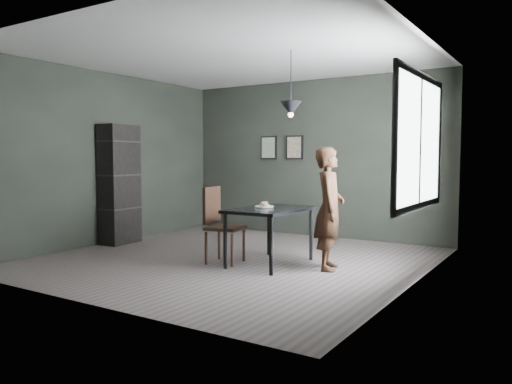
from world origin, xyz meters
The scene contains 13 objects.
ground centered at (0.00, 0.00, 0.00)m, with size 5.00×5.00×0.00m, color #393331.
back_wall centered at (0.00, 2.50, 1.40)m, with size 5.00×0.10×2.80m, color black.
ceiling centered at (0.00, 0.00, 2.80)m, with size 5.00×5.00×0.02m.
window_assembly centered at (2.47, 0.20, 1.60)m, with size 0.04×1.96×1.56m.
cafe_table centered at (0.60, 0.00, 0.67)m, with size 0.80×1.20×0.75m.
white_plate centered at (0.51, 0.01, 0.76)m, with size 0.23×0.23×0.01m, color silver.
donut_pile centered at (0.51, 0.01, 0.79)m, with size 0.17×0.12×0.07m.
woman centered at (1.39, 0.14, 0.78)m, with size 0.57×0.37×1.55m, color black.
wood_chair centered at (-0.04, -0.27, 0.58)m, with size 0.51×0.51×1.02m.
shelf_unit centered at (-2.32, 0.07, 0.97)m, with size 0.37×0.65×1.95m, color black.
pendant_lamp centered at (0.85, 0.10, 2.05)m, with size 0.28×0.28×0.86m.
framed_print_left centered at (-0.90, 2.47, 1.60)m, with size 0.34×0.04×0.44m.
framed_print_right centered at (-0.35, 2.47, 1.60)m, with size 0.34×0.04×0.44m.
Camera 1 is at (3.95, -5.63, 1.42)m, focal length 35.00 mm.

